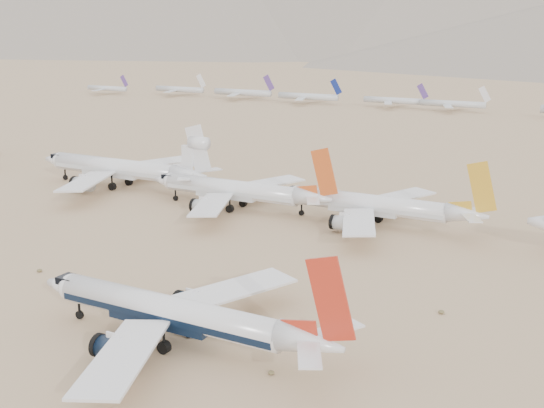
{
  "coord_description": "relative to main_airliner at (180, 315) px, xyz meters",
  "views": [
    {
      "loc": [
        62.21,
        -66.78,
        42.27
      ],
      "look_at": [
        -4.37,
        54.0,
        7.0
      ],
      "focal_mm": 45.0,
      "sensor_mm": 36.0,
      "label": 1
    }
  ],
  "objects": [
    {
      "name": "distant_storage_row",
      "position": [
        -7.32,
        294.45,
        -0.17
      ],
      "size": [
        519.75,
        54.92,
        16.32
      ],
      "color": "silver",
      "rests_on": "ground"
    },
    {
      "name": "row2_white_trijet",
      "position": [
        -71.19,
        71.04,
        1.0
      ],
      "size": [
        54.76,
        53.52,
        19.4
      ],
      "color": "white",
      "rests_on": "ground"
    },
    {
      "name": "ground",
      "position": [
        -9.6,
        -2.7,
        -4.62
      ],
      "size": [
        7000.0,
        7000.0,
        0.0
      ],
      "primitive_type": "plane",
      "color": "#977757",
      "rests_on": "ground"
    },
    {
      "name": "row2_orange_tail",
      "position": [
        -31.46,
        66.34,
        0.2
      ],
      "size": [
        48.11,
        47.06,
        17.16
      ],
      "color": "white",
      "rests_on": "ground"
    },
    {
      "name": "main_airliner",
      "position": [
        0.0,
        0.0,
        0.0
      ],
      "size": [
        47.61,
        46.5,
        16.8
      ],
      "color": "white",
      "rests_on": "ground"
    },
    {
      "name": "row2_gold_tail",
      "position": [
        2.77,
        69.08,
        0.09
      ],
      "size": [
        47.3,
        46.26,
        16.84
      ],
      "color": "white",
      "rests_on": "ground"
    }
  ]
}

